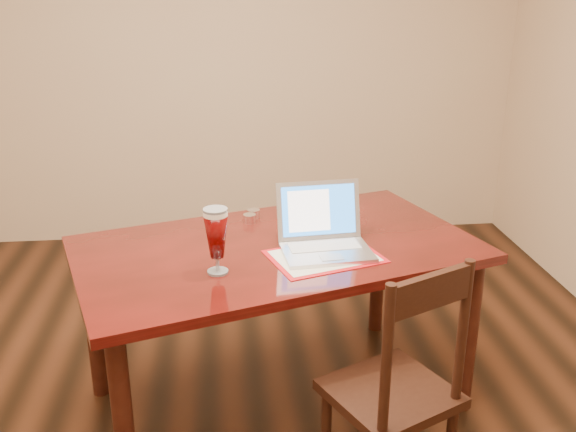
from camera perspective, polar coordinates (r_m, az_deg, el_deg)
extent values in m
cube|color=tan|center=(4.66, -7.50, 14.02)|extent=(4.50, 0.01, 2.70)
cube|color=#500D0A|center=(2.74, -0.94, -3.02)|extent=(1.88, 1.40, 0.04)
cylinder|color=#36160D|center=(2.45, -14.40, -17.57)|extent=(0.07, 0.07, 0.74)
cylinder|color=#36160D|center=(2.98, 15.80, -10.25)|extent=(0.07, 0.07, 0.74)
cylinder|color=#36160D|center=(3.09, -16.90, -9.16)|extent=(0.07, 0.07, 0.74)
cylinder|color=#36160D|center=(3.53, 8.00, -4.62)|extent=(0.07, 0.07, 0.74)
cube|color=#B41016|center=(2.63, 3.27, -3.61)|extent=(0.51, 0.43, 0.00)
cube|color=beige|center=(2.62, 3.27, -3.57)|extent=(0.46, 0.38, 0.00)
cube|color=silver|center=(2.64, 3.50, -3.24)|extent=(0.38, 0.28, 0.02)
cube|color=#B9B9BE|center=(2.68, 3.24, -2.64)|extent=(0.30, 0.14, 0.00)
cube|color=silver|center=(2.57, 3.89, -3.66)|extent=(0.10, 0.07, 0.00)
cube|color=silver|center=(2.73, 2.74, 0.53)|extent=(0.37, 0.10, 0.24)
cube|color=blue|center=(2.73, 2.77, 0.52)|extent=(0.32, 0.08, 0.20)
cube|color=white|center=(2.72, 1.89, 0.46)|extent=(0.18, 0.06, 0.17)
cylinder|color=silver|center=(2.50, -6.26, -4.93)|extent=(0.08, 0.08, 0.01)
cylinder|color=silver|center=(2.48, -6.29, -4.23)|extent=(0.01, 0.01, 0.06)
cylinder|color=white|center=(2.41, -6.47, 0.23)|extent=(0.09, 0.09, 0.02)
cylinder|color=silver|center=(2.40, -6.49, 0.54)|extent=(0.09, 0.09, 0.01)
cylinder|color=white|center=(2.98, -3.43, -0.22)|extent=(0.06, 0.06, 0.04)
cylinder|color=white|center=(3.04, -3.09, 0.21)|extent=(0.06, 0.06, 0.04)
cube|color=black|center=(2.46, 9.05, -15.31)|extent=(0.55, 0.54, 0.04)
cylinder|color=black|center=(2.78, 9.36, -16.33)|extent=(0.04, 0.04, 0.41)
cylinder|color=black|center=(2.11, 8.75, -12.54)|extent=(0.04, 0.04, 0.53)
cylinder|color=black|center=(2.31, 15.25, -9.86)|extent=(0.04, 0.04, 0.53)
cube|color=black|center=(2.11, 12.57, -6.55)|extent=(0.32, 0.17, 0.12)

